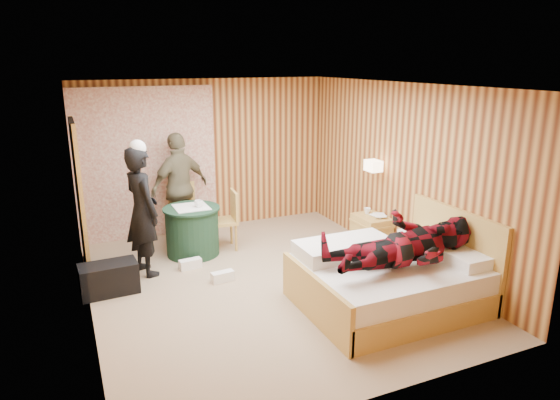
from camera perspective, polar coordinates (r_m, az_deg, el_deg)
name	(u,v)px	position (r m, az deg, el deg)	size (l,w,h in m)	color
floor	(264,283)	(6.56, -1.88, -9.42)	(4.20, 5.00, 0.01)	tan
ceiling	(262,85)	(5.94, -2.10, 12.96)	(4.20, 5.00, 0.01)	white
wall_back	(207,155)	(8.45, -8.36, 5.08)	(4.20, 0.02, 2.50)	tan
wall_left	(80,209)	(5.72, -21.89, -1.00)	(0.02, 5.00, 2.50)	tan
wall_right	(402,174)	(7.16, 13.81, 2.88)	(0.02, 5.00, 2.50)	tan
curtain	(147,164)	(8.19, -14.98, 4.02)	(2.20, 0.08, 2.40)	white
doorway	(80,197)	(7.13, -21.92, 0.27)	(0.06, 0.90, 2.05)	black
wall_lamp	(374,166)	(7.40, 10.64, 3.87)	(0.26, 0.24, 0.16)	gold
bed	(389,280)	(6.04, 12.34, -8.89)	(1.99, 1.55, 1.06)	#D7B258
nightstand	(371,234)	(7.58, 10.38, -3.79)	(0.43, 0.58, 0.56)	#D7B258
round_table	(192,230)	(7.45, -9.98, -3.45)	(0.83, 0.83, 0.73)	#1C3D26
chair_far	(182,208)	(8.02, -11.09, -0.85)	(0.49, 0.49, 0.93)	#D7B258
chair_near	(228,216)	(7.57, -6.00, -1.78)	(0.45, 0.45, 0.90)	#D7B258
duffel_bag	(109,278)	(6.55, -18.96, -8.48)	(0.68, 0.36, 0.39)	black
sneaker_left	(190,264)	(7.05, -10.21, -7.21)	(0.30, 0.12, 0.13)	white
sneaker_right	(223,276)	(6.61, -6.58, -8.68)	(0.29, 0.12, 0.13)	white
woman_standing	(142,211)	(6.79, -15.47, -1.26)	(0.63, 0.42, 1.73)	black
man_at_table	(180,187)	(7.96, -11.37, 1.43)	(1.01, 0.42, 1.72)	#70674A
man_on_bed	(407,233)	(5.64, 14.28, -3.63)	(1.77, 0.67, 0.86)	maroon
book_lower	(374,217)	(7.45, 10.70, -1.87)	(0.17, 0.22, 0.02)	white
book_upper	(374,215)	(7.44, 10.71, -1.72)	(0.16, 0.22, 0.02)	white
cup_nightstand	(367,211)	(7.58, 9.95, -1.24)	(0.10, 0.10, 0.09)	white
cup_table	(199,204)	(7.31, -9.28, -0.42)	(0.12, 0.12, 0.10)	white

